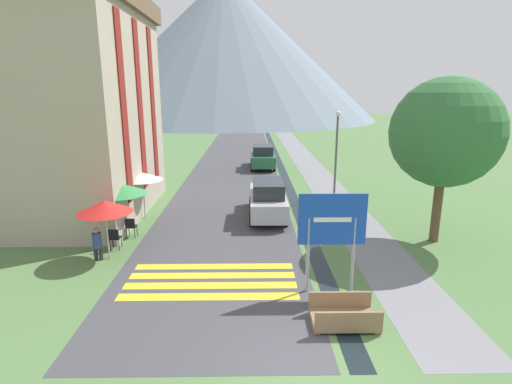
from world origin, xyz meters
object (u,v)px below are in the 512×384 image
object	(u,v)px
cafe_umbrella_rear_white	(142,176)
tree_by_path	(446,133)
hotel_building	(76,98)
person_seated_far	(97,242)
cafe_chair_middle	(131,226)
cafe_chair_far_left	(126,215)
road_sign	(332,228)
parked_car_far	(263,156)
streetlamp	(336,147)
person_seated_near	(107,224)
parked_car_near	(268,198)
cafe_chair_near_left	(114,237)
footbridge	(344,316)
cafe_umbrella_middle_green	(120,189)
cafe_umbrella_front_red	(105,207)

from	to	relation	value
cafe_umbrella_rear_white	tree_by_path	bearing A→B (deg)	-14.35
hotel_building	person_seated_far	world-z (taller)	hotel_building
cafe_chair_middle	cafe_chair_far_left	xyz separation A→B (m)	(-0.64, 1.50, 0.00)
road_sign	parked_car_far	world-z (taller)	road_sign
road_sign	streetlamp	bearing A→B (deg)	77.64
hotel_building	person_seated_near	world-z (taller)	hotel_building
cafe_chair_far_left	tree_by_path	size ratio (longest dim) A/B	0.13
parked_car_near	cafe_chair_near_left	bearing A→B (deg)	-146.07
cafe_umbrella_rear_white	cafe_chair_middle	bearing A→B (deg)	-87.85
parked_car_near	cafe_chair_far_left	distance (m)	6.58
footbridge	person_seated_far	world-z (taller)	person_seated_far
cafe_chair_middle	streetlamp	xyz separation A→B (m)	(9.75, 6.21, 2.40)
cafe_chair_near_left	person_seated_far	xyz separation A→B (m)	(-0.29, -0.96, 0.17)
cafe_umbrella_rear_white	streetlamp	size ratio (longest dim) A/B	0.46
hotel_building	tree_by_path	distance (m)	16.21
person_seated_far	person_seated_near	world-z (taller)	person_seated_near
hotel_building	road_sign	xyz separation A→B (m)	(10.55, -8.27, -3.57)
cafe_umbrella_middle_green	streetlamp	size ratio (longest dim) A/B	0.46
cafe_umbrella_front_red	person_seated_far	size ratio (longest dim) A/B	1.77
cafe_chair_far_left	cafe_umbrella_middle_green	size ratio (longest dim) A/B	0.37
hotel_building	cafe_umbrella_rear_white	distance (m)	4.81
footbridge	person_seated_far	bearing A→B (deg)	152.06
person_seated_near	cafe_chair_near_left	bearing A→B (deg)	-58.86
footbridge	cafe_chair_near_left	size ratio (longest dim) A/B	2.00
road_sign	parked_car_near	distance (m)	7.71
cafe_umbrella_middle_green	cafe_umbrella_rear_white	size ratio (longest dim) A/B	1.02
cafe_umbrella_middle_green	person_seated_near	xyz separation A→B (m)	(-0.48, -0.51, -1.36)
road_sign	streetlamp	size ratio (longest dim) A/B	0.63
cafe_chair_far_left	streetlamp	distance (m)	11.66
streetlamp	tree_by_path	bearing A→B (deg)	-68.38
tree_by_path	cafe_chair_middle	bearing A→B (deg)	177.40
parked_car_far	person_seated_far	xyz separation A→B (m)	(-6.48, -17.64, -0.23)
cafe_umbrella_front_red	streetlamp	xyz separation A→B (m)	(9.95, 8.34, 0.95)
cafe_chair_near_left	cafe_umbrella_rear_white	size ratio (longest dim) A/B	0.38
parked_car_near	tree_by_path	distance (m)	8.19
road_sign	parked_car_near	xyz separation A→B (m)	(-1.56, 7.47, -1.14)
cafe_umbrella_front_red	footbridge	bearing A→B (deg)	-29.78
road_sign	cafe_chair_near_left	world-z (taller)	road_sign
road_sign	person_seated_near	size ratio (longest dim) A/B	2.48
hotel_building	cafe_chair_near_left	size ratio (longest dim) A/B	12.21
parked_car_far	person_seated_near	size ratio (longest dim) A/B	3.58
parked_car_near	cafe_umbrella_rear_white	distance (m)	6.01
cafe_chair_near_left	tree_by_path	size ratio (longest dim) A/B	0.13
parked_car_far	cafe_chair_middle	distance (m)	16.48
cafe_umbrella_middle_green	hotel_building	bearing A→B (deg)	130.03
cafe_chair_far_left	tree_by_path	world-z (taller)	tree_by_path
footbridge	tree_by_path	bearing A→B (deg)	49.61
cafe_chair_near_left	cafe_umbrella_middle_green	distance (m)	2.16
cafe_chair_near_left	cafe_umbrella_front_red	xyz separation A→B (m)	(0.05, -0.82, 1.45)
road_sign	cafe_chair_far_left	xyz separation A→B (m)	(-8.00, 6.21, -1.53)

